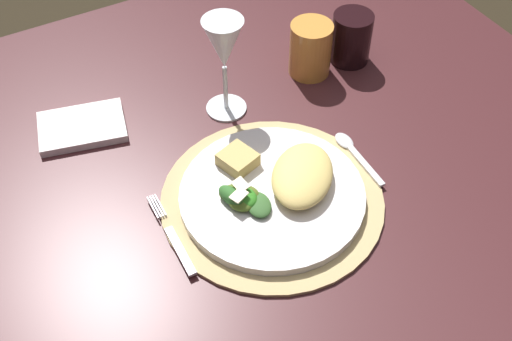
{
  "coord_description": "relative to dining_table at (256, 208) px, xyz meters",
  "views": [
    {
      "loc": [
        -0.34,
        -0.62,
        1.49
      ],
      "look_at": [
        -0.02,
        -0.03,
        0.76
      ],
      "focal_mm": 45.35,
      "sensor_mm": 36.0,
      "label": 1
    }
  ],
  "objects": [
    {
      "name": "dark_tumbler",
      "position": [
        0.28,
        0.15,
        0.16
      ],
      "size": [
        0.07,
        0.07,
        0.1
      ],
      "primitive_type": "cylinder",
      "color": "black",
      "rests_on": "dining_table"
    },
    {
      "name": "placemat",
      "position": [
        -0.02,
        -0.08,
        0.12
      ],
      "size": [
        0.34,
        0.34,
        0.01
      ],
      "primitive_type": "cylinder",
      "color": "tan",
      "rests_on": "dining_table"
    },
    {
      "name": "amber_tumbler",
      "position": [
        0.2,
        0.15,
        0.17
      ],
      "size": [
        0.08,
        0.08,
        0.1
      ],
      "primitive_type": "cylinder",
      "color": "#CC8638",
      "rests_on": "dining_table"
    },
    {
      "name": "wine_glass",
      "position": [
        0.02,
        0.13,
        0.25
      ],
      "size": [
        0.07,
        0.07,
        0.18
      ],
      "color": "silver",
      "rests_on": "dining_table"
    },
    {
      "name": "dining_table",
      "position": [
        0.0,
        0.0,
        0.0
      ],
      "size": [
        1.2,
        1.06,
        0.74
      ],
      "color": "#411E20",
      "rests_on": "ground"
    },
    {
      "name": "napkin",
      "position": [
        -0.22,
        0.2,
        0.12
      ],
      "size": [
        0.16,
        0.13,
        0.01
      ],
      "primitive_type": "cube",
      "rotation": [
        0.0,
        0.0,
        -0.24
      ],
      "color": "white",
      "rests_on": "dining_table"
    },
    {
      "name": "salad_greens",
      "position": [
        -0.07,
        -0.08,
        0.15
      ],
      "size": [
        0.07,
        0.09,
        0.03
      ],
      "color": "#2D6026",
      "rests_on": "dinner_plate"
    },
    {
      "name": "dinner_plate",
      "position": [
        -0.02,
        -0.08,
        0.13
      ],
      "size": [
        0.28,
        0.28,
        0.01
      ],
      "primitive_type": "cylinder",
      "color": "silver",
      "rests_on": "placemat"
    },
    {
      "name": "fork",
      "position": [
        -0.18,
        -0.08,
        0.13
      ],
      "size": [
        0.02,
        0.16,
        0.0
      ],
      "color": "silver",
      "rests_on": "placemat"
    },
    {
      "name": "bread_piece",
      "position": [
        -0.04,
        -0.01,
        0.15
      ],
      "size": [
        0.06,
        0.06,
        0.02
      ],
      "primitive_type": "cube",
      "rotation": [
        0.0,
        0.0,
        1.88
      ],
      "color": "tan",
      "rests_on": "dinner_plate"
    },
    {
      "name": "spoon",
      "position": [
        0.14,
        -0.06,
        0.13
      ],
      "size": [
        0.02,
        0.13,
        0.01
      ],
      "color": "silver",
      "rests_on": "placemat"
    },
    {
      "name": "pasta_serving",
      "position": [
        0.03,
        -0.09,
        0.15
      ],
      "size": [
        0.16,
        0.16,
        0.03
      ],
      "primitive_type": "ellipsoid",
      "rotation": [
        0.0,
        0.0,
        3.96
      ],
      "color": "#DCBE66",
      "rests_on": "dinner_plate"
    }
  ]
}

